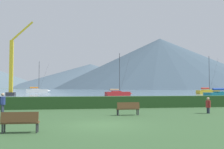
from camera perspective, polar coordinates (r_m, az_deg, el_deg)
ground_plane at (r=14.10m, az=-2.22°, el=-11.16°), size 1000.00×1000.00×0.00m
harbor_water at (r=150.86m, az=-8.70°, el=-3.53°), size 320.00×246.00×0.00m
hedge_line at (r=24.94m, az=-5.38°, el=-6.19°), size 80.00×1.20×1.14m
sailboat_slip_0 at (r=61.03m, az=1.34°, el=-4.17°), size 6.88×3.09×10.08m
sailboat_slip_4 at (r=98.24m, az=-16.23°, el=-3.45°), size 8.88×3.65×11.49m
sailboat_slip_5 at (r=83.73m, az=20.55°, el=-3.55°), size 8.01×2.82×11.61m
park_bench_near_path at (r=18.84m, az=3.57°, el=-7.42°), size 1.67×0.54×0.95m
park_bench_under_tree at (r=12.35m, az=-19.69°, el=-9.71°), size 1.64×0.54×0.95m
person_seated_viewer at (r=21.50m, az=20.54°, el=-6.26°), size 0.36×0.57×1.25m
person_standing_walker at (r=19.01m, az=-23.11°, el=-5.82°), size 0.36×0.57×1.65m
dock_crane at (r=65.47m, az=-21.31°, el=0.72°), size 5.88×2.00×17.96m
distant_hill_west_ridge at (r=318.46m, az=10.62°, el=2.41°), size 255.91×255.91×61.23m
distant_hill_east_ridge at (r=387.63m, az=-4.82°, el=-0.37°), size 245.66×245.66×36.61m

